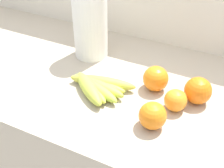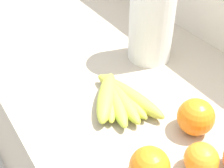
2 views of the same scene
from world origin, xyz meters
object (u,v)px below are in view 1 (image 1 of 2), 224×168
at_px(orange_center, 156,79).
at_px(orange_right, 153,116).
at_px(orange_front, 198,91).
at_px(paper_towel_roll, 90,23).
at_px(orange_back_left, 176,100).
at_px(banana_bunch, 96,86).

bearing_deg(orange_center, orange_right, -73.41).
distance_m(orange_front, orange_center, 0.13).
bearing_deg(paper_towel_roll, orange_right, -37.65).
distance_m(orange_front, paper_towel_roll, 0.44).
height_order(orange_front, paper_towel_roll, paper_towel_roll).
height_order(orange_center, orange_back_left, orange_center).
bearing_deg(orange_right, orange_back_left, 69.06).
xyz_separation_m(orange_right, orange_center, (-0.05, 0.16, 0.00)).
xyz_separation_m(orange_center, paper_towel_roll, (-0.29, 0.10, 0.09)).
xyz_separation_m(banana_bunch, paper_towel_roll, (-0.12, 0.19, 0.11)).
bearing_deg(orange_front, banana_bunch, -163.27).
distance_m(orange_front, orange_back_left, 0.08).
height_order(orange_front, orange_back_left, orange_front).
bearing_deg(banana_bunch, orange_back_left, 6.08).
bearing_deg(orange_front, paper_towel_roll, 166.66).
distance_m(orange_right, paper_towel_roll, 0.43).
relative_size(banana_bunch, orange_right, 2.87).
bearing_deg(orange_center, orange_back_left, -37.96).
bearing_deg(orange_right, banana_bunch, 162.03).
relative_size(orange_right, paper_towel_roll, 0.27).
bearing_deg(orange_right, paper_towel_roll, 142.35).
height_order(orange_back_left, paper_towel_roll, paper_towel_roll).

